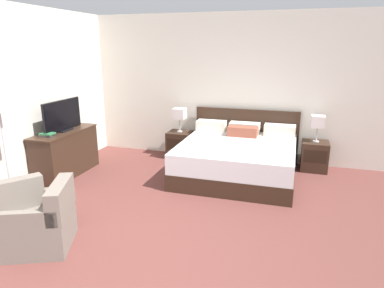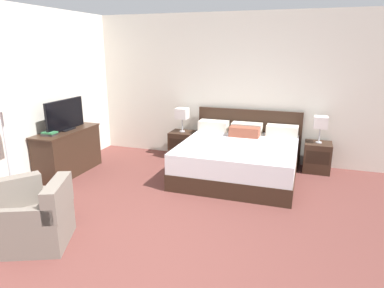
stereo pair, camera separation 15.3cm
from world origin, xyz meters
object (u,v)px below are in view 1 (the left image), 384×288
dresser (66,152)px  armchair_by_window (11,211)px  nightstand_right (314,156)px  table_lamp_right (318,122)px  bed (238,158)px  table_lamp_left (180,114)px  book_red_cover (47,135)px  book_blue_cover (47,134)px  nightstand_left (180,145)px  armchair_companion (42,223)px  tv (63,116)px

dresser → armchair_by_window: 2.02m
nightstand_right → armchair_by_window: 4.98m
nightstand_right → table_lamp_right: (0.00, 0.00, 0.64)m
bed → table_lamp_left: size_ratio=4.18×
dresser → table_lamp_left: bearing=43.2°
bed → dresser: bearing=-164.4°
table_lamp_left → book_red_cover: size_ratio=2.28×
dresser → book_red_cover: bearing=-91.0°
dresser → book_blue_cover: bearing=-89.8°
table_lamp_left → table_lamp_right: same height
table_lamp_left → book_blue_cover: bearing=-130.0°
nightstand_left → dresser: 2.22m
nightstand_right → table_lamp_left: 2.70m
nightstand_right → book_blue_cover: bearing=-155.6°
dresser → armchair_companion: (1.19, -2.05, -0.13)m
tv → book_blue_cover: size_ratio=4.29×
armchair_companion → book_red_cover: bearing=126.2°
table_lamp_right → book_red_cover: 4.66m
bed → book_red_cover: bed is taller
book_blue_cover → armchair_companion: bearing=-54.0°
nightstand_right → book_red_cover: book_red_cover is taller
armchair_companion → table_lamp_right: bearing=49.5°
bed → nightstand_right: (1.31, 0.70, -0.06)m
armchair_by_window → book_blue_cover: bearing=112.5°
book_red_cover → book_blue_cover: book_blue_cover is taller
table_lamp_left → tv: bearing=-137.1°
table_lamp_right → dresser: 4.53m
table_lamp_left → dresser: size_ratio=0.36×
nightstand_left → dresser: dresser is taller
table_lamp_right → book_red_cover: table_lamp_right is taller
nightstand_right → dresser: dresser is taller
dresser → nightstand_right: bearing=19.7°
book_red_cover → nightstand_left: bearing=49.8°
table_lamp_right → book_red_cover: (-4.24, -1.93, -0.09)m
book_blue_cover → nightstand_right: bearing=24.4°
nightstand_right → book_blue_cover: size_ratio=2.45×
book_red_cover → armchair_by_window: (0.63, -1.51, -0.53)m
table_lamp_right → book_red_cover: size_ratio=2.28×
dresser → tv: tv is taller
nightstand_left → armchair_companion: (-0.42, -3.57, 0.01)m
book_blue_cover → armchair_companion: size_ratio=0.25×
book_red_cover → armchair_by_window: book_red_cover is taller
nightstand_left → armchair_by_window: bearing=-106.1°
book_red_cover → book_blue_cover: size_ratio=0.96×
bed → nightstand_left: bearing=152.0°
book_blue_cover → book_red_cover: bearing=180.0°
nightstand_left → book_blue_cover: bearing=-130.0°
tv → book_blue_cover: 0.47m
tv → armchair_companion: bearing=-60.0°
table_lamp_right → nightstand_left: bearing=-180.0°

